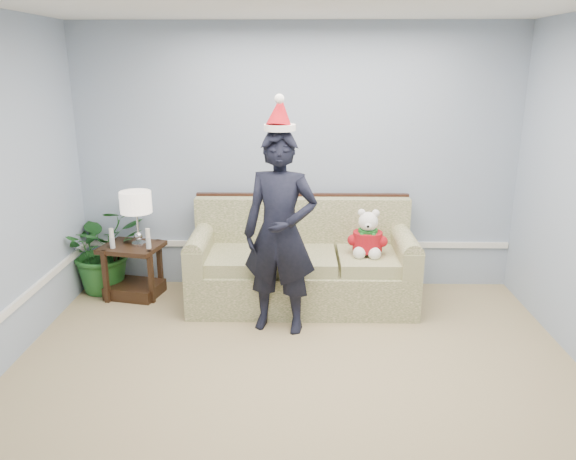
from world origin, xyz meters
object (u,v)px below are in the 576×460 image
at_px(houseplant, 104,249).
at_px(man, 280,234).
at_px(teddy_bear, 368,239).
at_px(side_table, 134,276).
at_px(sofa, 302,266).
at_px(table_lamp, 136,204).

relative_size(houseplant, man, 0.51).
bearing_deg(man, teddy_bear, 41.96).
xyz_separation_m(side_table, houseplant, (-0.34, 0.15, 0.24)).
height_order(man, teddy_bear, man).
distance_m(sofa, side_table, 1.73).
bearing_deg(side_table, teddy_bear, -5.57).
xyz_separation_m(sofa, table_lamp, (-1.64, 0.09, 0.60)).
distance_m(houseplant, man, 2.09).
bearing_deg(houseplant, sofa, -6.39).
bearing_deg(table_lamp, side_table, -176.67).
relative_size(sofa, man, 1.22).
bearing_deg(sofa, side_table, 177.20).
height_order(houseplant, man, man).
xyz_separation_m(houseplant, man, (1.86, -0.85, 0.43)).
distance_m(table_lamp, houseplant, 0.67).
bearing_deg(houseplant, side_table, -23.51).
bearing_deg(side_table, sofa, -2.74).
height_order(side_table, teddy_bear, teddy_bear).
xyz_separation_m(table_lamp, houseplant, (-0.42, 0.14, -0.51)).
relative_size(man, teddy_bear, 3.90).
height_order(table_lamp, man, man).
distance_m(side_table, man, 1.81).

